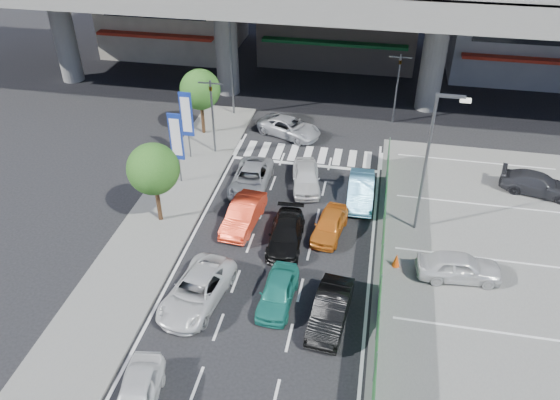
% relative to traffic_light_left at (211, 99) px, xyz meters
% --- Properties ---
extents(ground, '(120.00, 120.00, 0.00)m').
position_rel_traffic_light_left_xyz_m(ground, '(6.20, -12.00, -3.94)').
color(ground, black).
rests_on(ground, ground).
extents(parking_lot, '(12.00, 28.00, 0.06)m').
position_rel_traffic_light_left_xyz_m(parking_lot, '(17.20, -10.00, -3.91)').
color(parking_lot, '#5F5E5C').
rests_on(parking_lot, ground).
extents(sidewalk_left, '(4.00, 30.00, 0.12)m').
position_rel_traffic_light_left_xyz_m(sidewalk_left, '(-0.80, -8.00, -3.88)').
color(sidewalk_left, '#5F5E5C').
rests_on(sidewalk_left, ground).
extents(fence_run, '(0.16, 22.00, 1.80)m').
position_rel_traffic_light_left_xyz_m(fence_run, '(11.50, -11.00, -3.04)').
color(fence_run, '#1D5525').
rests_on(fence_run, ground).
extents(building_east, '(12.00, 10.90, 12.00)m').
position_rel_traffic_light_left_xyz_m(building_east, '(22.20, 19.97, 2.06)').
color(building_east, gray).
rests_on(building_east, ground).
extents(traffic_light_left, '(1.60, 1.24, 5.20)m').
position_rel_traffic_light_left_xyz_m(traffic_light_left, '(0.00, 0.00, 0.00)').
color(traffic_light_left, '#595B60').
rests_on(traffic_light_left, ground).
extents(traffic_light_right, '(1.60, 1.24, 5.20)m').
position_rel_traffic_light_left_xyz_m(traffic_light_right, '(11.70, 7.00, 0.00)').
color(traffic_light_right, '#595B60').
rests_on(traffic_light_right, ground).
extents(street_lamp_right, '(1.65, 0.22, 8.00)m').
position_rel_traffic_light_left_xyz_m(street_lamp_right, '(13.37, -6.00, 0.83)').
color(street_lamp_right, '#595B60').
rests_on(street_lamp_right, ground).
extents(street_lamp_left, '(1.65, 0.22, 8.00)m').
position_rel_traffic_light_left_xyz_m(street_lamp_left, '(-0.13, 6.00, 0.83)').
color(street_lamp_left, '#595B60').
rests_on(street_lamp_left, ground).
extents(signboard_near, '(0.80, 0.14, 4.70)m').
position_rel_traffic_light_left_xyz_m(signboard_near, '(-1.00, -4.01, -0.87)').
color(signboard_near, '#595B60').
rests_on(signboard_near, ground).
extents(signboard_far, '(0.80, 0.14, 4.70)m').
position_rel_traffic_light_left_xyz_m(signboard_far, '(-1.40, -1.01, -0.87)').
color(signboard_far, '#595B60').
rests_on(signboard_far, ground).
extents(tree_near, '(2.80, 2.80, 4.80)m').
position_rel_traffic_light_left_xyz_m(tree_near, '(-0.80, -8.00, -0.55)').
color(tree_near, '#382314').
rests_on(tree_near, ground).
extents(tree_far, '(2.80, 2.80, 4.80)m').
position_rel_traffic_light_left_xyz_m(tree_far, '(-1.60, 2.50, -0.55)').
color(tree_far, '#382314').
rests_on(tree_far, ground).
extents(van_white_back_left, '(2.13, 4.08, 1.33)m').
position_rel_traffic_light_left_xyz_m(van_white_back_left, '(2.75, -19.47, -3.27)').
color(van_white_back_left, white).
rests_on(van_white_back_left, ground).
extents(sedan_white_mid_left, '(2.94, 5.13, 1.35)m').
position_rel_traffic_light_left_xyz_m(sedan_white_mid_left, '(3.21, -13.64, -3.26)').
color(sedan_white_mid_left, silver).
rests_on(sedan_white_mid_left, ground).
extents(taxi_teal_mid, '(1.64, 3.78, 1.27)m').
position_rel_traffic_light_left_xyz_m(taxi_teal_mid, '(6.89, -12.95, -3.30)').
color(taxi_teal_mid, '#228374').
rests_on(taxi_teal_mid, ground).
extents(hatch_black_mid_right, '(1.82, 4.24, 1.36)m').
position_rel_traffic_light_left_xyz_m(hatch_black_mid_right, '(9.41, -13.68, -3.26)').
color(hatch_black_mid_right, black).
rests_on(hatch_black_mid_right, ground).
extents(taxi_orange_left, '(1.84, 4.31, 1.38)m').
position_rel_traffic_light_left_xyz_m(taxi_orange_left, '(3.87, -7.47, -3.25)').
color(taxi_orange_left, '#F43A1D').
rests_on(taxi_orange_left, ground).
extents(sedan_black_mid, '(1.93, 4.33, 1.23)m').
position_rel_traffic_light_left_xyz_m(sedan_black_mid, '(6.47, -8.64, -3.32)').
color(sedan_black_mid, black).
rests_on(sedan_black_mid, ground).
extents(taxi_orange_right, '(1.98, 3.81, 1.24)m').
position_rel_traffic_light_left_xyz_m(taxi_orange_right, '(8.64, -7.38, -3.32)').
color(taxi_orange_right, orange).
rests_on(taxi_orange_right, ground).
extents(wagon_silver_front_left, '(2.26, 4.74, 1.31)m').
position_rel_traffic_light_left_xyz_m(wagon_silver_front_left, '(3.39, -3.75, -3.28)').
color(wagon_silver_front_left, '#9A9CA2').
rests_on(wagon_silver_front_left, ground).
extents(sedan_white_front_mid, '(2.34, 4.25, 1.37)m').
position_rel_traffic_light_left_xyz_m(sedan_white_front_mid, '(6.67, -2.99, -3.25)').
color(sedan_white_front_mid, silver).
rests_on(sedan_white_front_mid, ground).
extents(kei_truck_front_right, '(1.56, 4.22, 1.38)m').
position_rel_traffic_light_left_xyz_m(kei_truck_front_right, '(10.05, -3.84, -3.25)').
color(kei_truck_front_right, '#64BAED').
rests_on(kei_truck_front_right, ground).
extents(crossing_wagon_silver, '(5.05, 3.70, 1.27)m').
position_rel_traffic_light_left_xyz_m(crossing_wagon_silver, '(4.49, 3.42, -3.30)').
color(crossing_wagon_silver, '#ACAEB5').
rests_on(crossing_wagon_silver, ground).
extents(parked_sedan_white, '(4.19, 1.99, 1.38)m').
position_rel_traffic_light_left_xyz_m(parked_sedan_white, '(15.21, -9.69, -3.18)').
color(parked_sedan_white, silver).
rests_on(parked_sedan_white, parking_lot).
extents(parked_sedan_dgrey, '(4.58, 2.65, 1.25)m').
position_rel_traffic_light_left_xyz_m(parked_sedan_dgrey, '(20.40, -1.07, -3.25)').
color(parked_sedan_dgrey, '#2C2C31').
rests_on(parked_sedan_dgrey, parking_lot).
extents(traffic_cone, '(0.44, 0.44, 0.76)m').
position_rel_traffic_light_left_xyz_m(traffic_cone, '(12.24, -9.41, -3.50)').
color(traffic_cone, '#F24C0D').
rests_on(traffic_cone, parking_lot).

